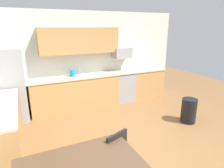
{
  "coord_description": "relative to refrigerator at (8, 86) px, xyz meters",
  "views": [
    {
      "loc": [
        -1.84,
        -2.88,
        2.27
      ],
      "look_at": [
        0.0,
        1.0,
        1.0
      ],
      "focal_mm": 31.24,
      "sensor_mm": 36.0,
      "label": 1
    }
  ],
  "objects": [
    {
      "name": "cabinet_run_back_right",
      "position": [
        4.03,
        0.08,
        -0.45
      ],
      "size": [
        1.1,
        0.6,
        0.9
      ],
      "primitive_type": "cube",
      "color": "tan",
      "rests_on": "ground"
    },
    {
      "name": "oven_range",
      "position": [
        3.18,
        0.08,
        -0.44
      ],
      "size": [
        0.6,
        0.6,
        0.91
      ],
      "color": "#999BA0",
      "rests_on": "ground"
    },
    {
      "name": "wall_back",
      "position": [
        2.18,
        0.43,
        0.45
      ],
      "size": [
        5.8,
        0.1,
        2.7
      ],
      "primitive_type": "cube",
      "color": "silver",
      "rests_on": "ground"
    },
    {
      "name": "upper_cabinets_back",
      "position": [
        1.88,
        0.21,
        1.0
      ],
      "size": [
        2.2,
        0.34,
        0.7
      ],
      "primitive_type": "cube",
      "color": "tan"
    },
    {
      "name": "cabinet_run_left",
      "position": [
        -0.12,
        -1.42,
        -0.45
      ],
      "size": [
        0.6,
        2.0,
        0.9
      ],
      "primitive_type": "cube",
      "color": "tan",
      "rests_on": "ground"
    },
    {
      "name": "refrigerator",
      "position": [
        0.0,
        0.0,
        0.0
      ],
      "size": [
        0.76,
        0.7,
        1.8
      ],
      "primitive_type": "cube",
      "color": "#9EA0A5",
      "rests_on": "ground"
    },
    {
      "name": "kettle",
      "position": [
        1.6,
        0.13,
        0.12
      ],
      "size": [
        0.14,
        0.14,
        0.2
      ],
      "primitive_type": "cylinder",
      "color": "#198CBF",
      "rests_on": "countertop_back"
    },
    {
      "name": "sink_faucet",
      "position": [
        1.84,
        0.26,
        0.14
      ],
      "size": [
        0.02,
        0.02,
        0.24
      ],
      "primitive_type": "cylinder",
      "color": "#B2B5BA",
      "rests_on": "countertop_back"
    },
    {
      "name": "countertop_back",
      "position": [
        2.18,
        0.08,
        0.02
      ],
      "size": [
        4.8,
        0.64,
        0.04
      ],
      "primitive_type": "cube",
      "color": "beige",
      "rests_on": "cabinet_run_back"
    },
    {
      "name": "microwave",
      "position": [
        3.18,
        0.18,
        0.6
      ],
      "size": [
        0.54,
        0.36,
        0.32
      ],
      "primitive_type": "cube",
      "color": "#9EA0A5"
    },
    {
      "name": "chair_near_table",
      "position": [
        1.47,
        -3.07,
        -0.39
      ],
      "size": [
        0.51,
        0.51,
        0.85
      ],
      "color": "black",
      "rests_on": "ground"
    },
    {
      "name": "sink_basin",
      "position": [
        1.84,
        0.08,
        -0.02
      ],
      "size": [
        0.48,
        0.4,
        0.14
      ],
      "primitive_type": "cube",
      "color": "#A5A8AD",
      "rests_on": "countertop_back"
    },
    {
      "name": "trash_bin",
      "position": [
        3.91,
        -1.95,
        -0.6
      ],
      "size": [
        0.36,
        0.36,
        0.6
      ],
      "primitive_type": "cylinder",
      "color": "black",
      "rests_on": "ground"
    },
    {
      "name": "ground_plane",
      "position": [
        2.18,
        -2.22,
        -0.9
      ],
      "size": [
        12.0,
        12.0,
        0.0
      ],
      "primitive_type": "plane",
      "color": "olive"
    },
    {
      "name": "cabinet_run_back",
      "position": [
        1.66,
        0.08,
        -0.45
      ],
      "size": [
        2.45,
        0.6,
        0.9
      ],
      "primitive_type": "cube",
      "color": "tan",
      "rests_on": "ground"
    }
  ]
}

